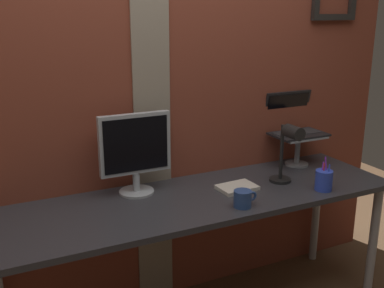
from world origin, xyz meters
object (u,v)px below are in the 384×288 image
monitor (135,149)px  coffee_mug (243,199)px  desk_lamp (288,148)px  laptop (292,121)px  pen_cup (324,180)px

monitor → coffee_mug: 0.59m
desk_lamp → coffee_mug: (-0.37, -0.15, -0.17)m
laptop → coffee_mug: laptop is taller
laptop → pen_cup: laptop is taller
monitor → coffee_mug: (0.40, -0.39, -0.20)m
monitor → pen_cup: 0.99m
desk_lamp → coffee_mug: size_ratio=2.74×
pen_cup → monitor: bearing=156.6°
desk_lamp → laptop: bearing=50.1°
monitor → desk_lamp: 0.81m
desk_lamp → coffee_mug: bearing=-157.8°
monitor → laptop: size_ratio=1.28×
monitor → pen_cup: bearing=-23.4°
pen_cup → coffee_mug: pen_cup is taller
pen_cup → coffee_mug: bearing=-180.0°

